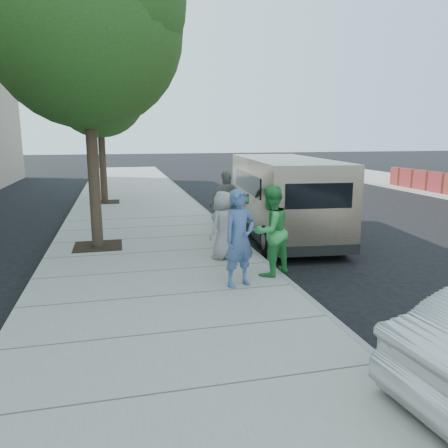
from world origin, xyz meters
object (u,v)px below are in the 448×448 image
(van, at_px, (283,196))
(tree_near, at_px, (86,21))
(person_officer, at_px, (240,238))
(person_green_shirt, at_px, (270,231))
(parking_meter, at_px, (242,212))
(person_striped_polo, at_px, (227,204))
(person_gray_shirt, at_px, (223,225))
(tree_far, at_px, (100,85))

(van, bearing_deg, tree_near, -168.97)
(person_officer, distance_m, person_green_shirt, 0.91)
(tree_near, bearing_deg, parking_meter, -29.68)
(person_officer, bearing_deg, person_green_shirt, 10.79)
(tree_near, height_order, person_striped_polo, tree_near)
(person_striped_polo, bearing_deg, person_gray_shirt, 61.49)
(tree_far, distance_m, person_gray_shirt, 10.61)
(person_gray_shirt, bearing_deg, van, -176.39)
(person_gray_shirt, relative_size, person_striped_polo, 0.85)
(person_officer, bearing_deg, van, 38.30)
(parking_meter, relative_size, person_officer, 0.81)
(van, bearing_deg, person_officer, -115.06)
(person_green_shirt, bearing_deg, person_officer, 3.91)
(person_gray_shirt, bearing_deg, tree_near, -74.30)
(tree_far, relative_size, person_striped_polo, 3.55)
(tree_far, bearing_deg, person_gray_shirt, -73.40)
(van, relative_size, person_striped_polo, 3.47)
(person_striped_polo, bearing_deg, person_officer, 67.04)
(tree_near, height_order, person_officer, tree_near)
(parking_meter, height_order, person_gray_shirt, person_gray_shirt)
(van, distance_m, person_gray_shirt, 3.32)
(tree_far, bearing_deg, person_officer, -76.67)
(tree_far, distance_m, van, 9.52)
(parking_meter, bearing_deg, person_striped_polo, 74.95)
(person_officer, bearing_deg, tree_far, 82.29)
(person_green_shirt, xyz_separation_m, person_striped_polo, (0.00, 3.56, -0.00))
(parking_meter, height_order, person_green_shirt, person_green_shirt)
(tree_near, bearing_deg, person_gray_shirt, -33.18)
(tree_far, relative_size, parking_meter, 4.37)
(van, height_order, person_gray_shirt, van)
(person_gray_shirt, xyz_separation_m, person_striped_polo, (0.64, 2.18, 0.13))
(tree_far, height_order, parking_meter, tree_far)
(van, relative_size, person_green_shirt, 3.47)
(person_green_shirt, bearing_deg, tree_far, -100.23)
(tree_near, relative_size, parking_meter, 5.07)
(person_gray_shirt, distance_m, person_striped_polo, 2.27)
(tree_near, height_order, person_green_shirt, tree_near)
(person_green_shirt, xyz_separation_m, person_gray_shirt, (-0.64, 1.39, -0.13))
(tree_near, height_order, tree_far, tree_near)
(person_officer, height_order, person_gray_shirt, person_officer)
(person_officer, relative_size, person_striped_polo, 1.00)
(person_striped_polo, bearing_deg, person_green_shirt, 77.89)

